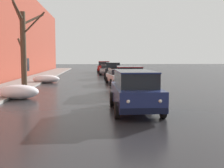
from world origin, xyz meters
name	(u,v)px	position (x,y,z in m)	size (l,w,h in m)	color
left_sidewalk_slab	(9,89)	(-6.51, 18.00, 0.07)	(3.18, 80.00, 0.14)	gray
snow_bank_near_corner_left	(19,92)	(-4.46, 13.04, 0.41)	(2.30, 1.31, 0.83)	white
snow_bank_along_left_kerb	(139,77)	(4.83, 26.60, 0.32)	(1.86, 1.25, 0.65)	white
snow_bank_mid_block_left	(46,79)	(-4.61, 23.40, 0.37)	(2.52, 1.19, 0.75)	white
bare_tree_mid_block	(24,45)	(-5.12, 17.20, 3.30)	(2.73, 3.73, 6.58)	#4C3D2D
suv_darkblue_approaching_near_lane	(135,89)	(1.69, 8.93, 0.99)	(2.02, 4.72, 1.82)	navy
suv_maroon_parked_kerbside_close	(129,79)	(2.25, 15.26, 0.99)	(2.32, 4.38, 1.82)	maroon
sedan_white_parked_kerbside_mid	(118,76)	(2.08, 21.83, 0.75)	(2.14, 4.41, 1.42)	silver
suv_black_parked_far_down_block	(113,70)	(2.13, 29.23, 0.99)	(2.14, 4.39, 1.82)	black
sedan_silver_queued_behind_truck	(107,69)	(1.78, 35.93, 0.75)	(2.27, 4.16, 1.42)	#B7B7BC
suv_red_at_far_intersection	(104,66)	(1.64, 42.33, 0.99)	(2.42, 4.88, 1.82)	red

